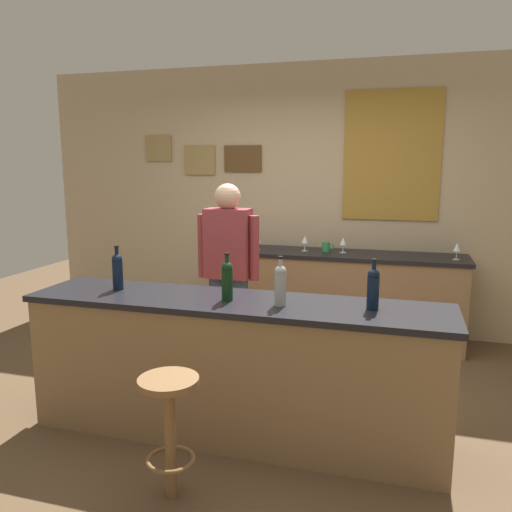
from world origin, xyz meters
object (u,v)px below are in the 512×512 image
Objects in this scene: wine_bottle_c at (280,284)px; wine_glass_b at (257,239)px; wine_bottle_b at (227,279)px; wine_glass_d at (343,242)px; wine_glass_a at (239,238)px; coffee_mug at (326,247)px; wine_glass_e at (457,248)px; bar_stool at (170,417)px; wine_glass_c at (305,240)px; bartender at (228,268)px; wine_bottle_d at (373,287)px; wine_bottle_a at (118,270)px.

wine_glass_b is at bearing 109.86° from wine_bottle_c.
wine_bottle_b is 2.14m from wine_glass_d.
coffee_mug is (0.89, 0.10, -0.06)m from wine_glass_a.
wine_glass_b and wine_glass_e have the same top height.
wine_glass_b is at bearing 179.92° from wine_glass_e.
wine_bottle_b is at bearing 83.49° from bar_stool.
wine_bottle_b reaches higher than wine_glass_e.
bar_stool is 4.39× the size of wine_glass_d.
wine_bottle_b is 2.09m from wine_glass_c.
wine_glass_e is at bearing 31.47° from bartender.
wine_bottle_b is 1.97× the size of wine_glass_e.
wine_glass_c is at bearing 176.78° from wine_glass_e.
bartender is 10.45× the size of wine_glass_b.
wine_glass_a is at bearing 100.38° from bar_stool.
wine_glass_a is 1.06m from wine_glass_d.
wine_glass_c and wine_glass_e have the same top height.
wine_bottle_c is (0.65, -0.90, 0.12)m from bartender.
wine_bottle_b is at bearing -92.62° from wine_glass_c.
wine_glass_a is (-0.50, 2.72, 0.55)m from bar_stool.
wine_glass_b is 0.70m from coffee_mug.
wine_bottle_d reaches higher than bar_stool.
wine_bottle_d reaches higher than wine_glass_b.
wine_glass_a is 1.00× the size of wine_glass_b.
bar_stool is at bearing -122.28° from wine_bottle_c.
wine_glass_c and wine_glass_d have the same top height.
wine_glass_a is at bearing 103.59° from bartender.
wine_bottle_c is 2.14m from coffee_mug.
wine_glass_e is (1.61, 2.71, 0.55)m from bar_stool.
wine_bottle_d is at bearing -68.52° from wine_glass_c.
wine_glass_c is at bearing 111.48° from wine_bottle_d.
wine_glass_a reaches higher than bar_stool.
wine_bottle_b is 1.97× the size of wine_glass_d.
wine_glass_d is at bearing 175.70° from wine_glass_e.
wine_glass_d is 1.24× the size of coffee_mug.
wine_glass_b reaches higher than bar_stool.
wine_bottle_d is at bearing -0.31° from wine_bottle_a.
wine_glass_e is (1.91, -0.00, 0.00)m from wine_glass_b.
wine_bottle_a and wine_bottle_d have the same top height.
wine_bottle_b is at bearing -98.27° from coffee_mug.
wine_glass_e is at bearing 59.81° from wine_bottle_c.
wine_bottle_a is 1.97× the size of wine_glass_d.
wine_glass_e is (1.83, 1.12, 0.07)m from bartender.
wine_glass_b is at bearing 123.14° from wine_bottle_d.
wine_bottle_c is 2.12m from wine_glass_c.
bartender is 1.47m from wine_bottle_d.
wine_bottle_c is at bearing -3.30° from wine_bottle_b.
wine_bottle_b reaches higher than wine_glass_b.
wine_bottle_b is (0.82, -0.06, 0.00)m from wine_bottle_a.
bar_stool is at bearing -142.53° from wine_bottle_d.
wine_bottle_d is 2.34m from wine_glass_b.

